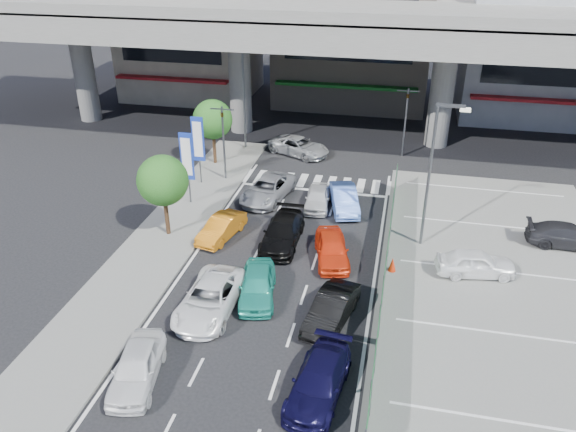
% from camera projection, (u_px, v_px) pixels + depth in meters
% --- Properties ---
extents(ground, '(120.00, 120.00, 0.00)m').
position_uv_depth(ground, '(271.00, 291.00, 27.15)').
color(ground, black).
rests_on(ground, ground).
extents(parking_lot, '(12.00, 28.00, 0.06)m').
position_uv_depth(parking_lot, '(505.00, 295.00, 26.79)').
color(parking_lot, slate).
rests_on(parking_lot, ground).
extents(sidewalk_left, '(4.00, 30.00, 0.12)m').
position_uv_depth(sidewalk_left, '(169.00, 234.00, 31.89)').
color(sidewalk_left, slate).
rests_on(sidewalk_left, ground).
extents(fence_run, '(0.16, 22.00, 1.80)m').
position_uv_depth(fence_run, '(385.00, 277.00, 26.59)').
color(fence_run, '#1C542C').
rests_on(fence_run, ground).
extents(expressway, '(64.00, 14.00, 10.75)m').
position_uv_depth(expressway, '(340.00, 26.00, 42.00)').
color(expressway, slate).
rests_on(expressway, ground).
extents(building_west, '(12.00, 10.90, 13.00)m').
position_uv_depth(building_west, '(190.00, 28.00, 54.69)').
color(building_west, gray).
rests_on(building_west, ground).
extents(building_center, '(14.00, 10.90, 15.00)m').
position_uv_depth(building_center, '(355.00, 21.00, 52.06)').
color(building_center, gray).
rests_on(building_center, ground).
extents(building_east, '(12.00, 10.90, 12.00)m').
position_uv_depth(building_east, '(536.00, 47.00, 48.88)').
color(building_east, gray).
rests_on(building_east, ground).
extents(traffic_light_left, '(1.60, 1.24, 5.20)m').
position_uv_depth(traffic_light_left, '(223.00, 125.00, 36.82)').
color(traffic_light_left, '#595B60').
rests_on(traffic_light_left, ground).
extents(traffic_light_right, '(1.60, 1.24, 5.20)m').
position_uv_depth(traffic_light_right, '(407.00, 105.00, 40.65)').
color(traffic_light_right, '#595B60').
rests_on(traffic_light_right, ground).
extents(street_lamp_right, '(1.65, 0.22, 8.00)m').
position_uv_depth(street_lamp_right, '(434.00, 165.00, 28.73)').
color(street_lamp_right, '#595B60').
rests_on(street_lamp_right, ground).
extents(street_lamp_left, '(1.65, 0.22, 8.00)m').
position_uv_depth(street_lamp_left, '(246.00, 88.00, 41.63)').
color(street_lamp_left, '#595B60').
rests_on(street_lamp_left, ground).
extents(signboard_near, '(0.80, 0.14, 4.70)m').
position_uv_depth(signboard_near, '(187.00, 159.00, 33.96)').
color(signboard_near, '#595B60').
rests_on(signboard_near, ground).
extents(signboard_far, '(0.80, 0.14, 4.70)m').
position_uv_depth(signboard_far, '(198.00, 141.00, 36.63)').
color(signboard_far, '#595B60').
rests_on(signboard_far, ground).
extents(tree_near, '(2.80, 2.80, 4.80)m').
position_uv_depth(tree_near, '(163.00, 181.00, 30.33)').
color(tree_near, '#382314').
rests_on(tree_near, ground).
extents(tree_far, '(2.80, 2.80, 4.80)m').
position_uv_depth(tree_far, '(213.00, 120.00, 39.54)').
color(tree_far, '#382314').
rests_on(tree_far, ground).
extents(van_white_back_left, '(2.35, 4.28, 1.38)m').
position_uv_depth(van_white_back_left, '(137.00, 367.00, 21.56)').
color(van_white_back_left, white).
rests_on(van_white_back_left, ground).
extents(minivan_navy_back, '(2.32, 4.63, 1.29)m').
position_uv_depth(minivan_navy_back, '(319.00, 381.00, 20.96)').
color(minivan_navy_back, black).
rests_on(minivan_navy_back, ground).
extents(sedan_white_mid_left, '(2.37, 5.00, 1.38)m').
position_uv_depth(sedan_white_mid_left, '(210.00, 298.00, 25.44)').
color(sedan_white_mid_left, white).
rests_on(sedan_white_mid_left, ground).
extents(taxi_teal_mid, '(2.39, 4.29, 1.38)m').
position_uv_depth(taxi_teal_mid, '(257.00, 285.00, 26.38)').
color(taxi_teal_mid, teal).
rests_on(taxi_teal_mid, ground).
extents(hatch_black_mid_right, '(2.27, 4.32, 1.35)m').
position_uv_depth(hatch_black_mid_right, '(331.00, 309.00, 24.75)').
color(hatch_black_mid_right, black).
rests_on(hatch_black_mid_right, ground).
extents(taxi_orange_left, '(2.09, 3.93, 1.23)m').
position_uv_depth(taxi_orange_left, '(221.00, 228.00, 31.38)').
color(taxi_orange_left, '#C76E12').
rests_on(taxi_orange_left, ground).
extents(sedan_black_mid, '(1.97, 4.76, 1.37)m').
position_uv_depth(sedan_black_mid, '(282.00, 232.00, 30.79)').
color(sedan_black_mid, black).
rests_on(sedan_black_mid, ground).
extents(taxi_orange_right, '(2.55, 4.32, 1.38)m').
position_uv_depth(taxi_orange_right, '(332.00, 249.00, 29.28)').
color(taxi_orange_right, red).
rests_on(taxi_orange_right, ground).
extents(wagon_silver_front_left, '(3.09, 5.22, 1.36)m').
position_uv_depth(wagon_silver_front_left, '(268.00, 189.00, 35.70)').
color(wagon_silver_front_left, gray).
rests_on(wagon_silver_front_left, ground).
extents(sedan_white_front_mid, '(1.69, 3.69, 1.23)m').
position_uv_depth(sedan_white_front_mid, '(317.00, 198.00, 34.77)').
color(sedan_white_front_mid, silver).
rests_on(sedan_white_front_mid, ground).
extents(kei_truck_front_right, '(2.47, 4.42, 1.38)m').
position_uv_depth(kei_truck_front_right, '(344.00, 199.00, 34.45)').
color(kei_truck_front_right, '#5A83EA').
rests_on(kei_truck_front_right, ground).
extents(crossing_wagon_silver, '(5.25, 3.97, 1.32)m').
position_uv_depth(crossing_wagon_silver, '(299.00, 146.00, 42.46)').
color(crossing_wagon_silver, '#94979B').
rests_on(crossing_wagon_silver, ground).
extents(parked_sedan_white, '(4.11, 2.16, 1.33)m').
position_uv_depth(parked_sedan_white, '(476.00, 263.00, 28.00)').
color(parked_sedan_white, white).
rests_on(parked_sedan_white, parking_lot).
extents(parked_sedan_dgrey, '(4.34, 1.82, 1.25)m').
position_uv_depth(parked_sedan_dgrey, '(568.00, 236.00, 30.48)').
color(parked_sedan_dgrey, '#28282C').
rests_on(parked_sedan_dgrey, parking_lot).
extents(traffic_cone, '(0.40, 0.40, 0.77)m').
position_uv_depth(traffic_cone, '(392.00, 264.00, 28.40)').
color(traffic_cone, red).
rests_on(traffic_cone, parking_lot).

